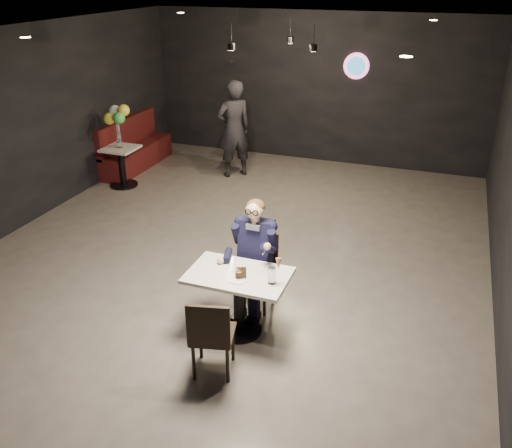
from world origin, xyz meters
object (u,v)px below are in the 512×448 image
at_px(sundae_glass, 272,275).
at_px(main_table, 239,303).
at_px(seated_man, 256,253).
at_px(booth_bench, 136,144).
at_px(side_table, 122,167).
at_px(chair_near, 213,333).
at_px(passerby, 234,129).
at_px(chair_far, 256,272).
at_px(balloon_vase, 120,144).

bearing_deg(sundae_glass, main_table, 171.93).
bearing_deg(seated_man, booth_bench, 135.79).
bearing_deg(side_table, booth_bench, 106.70).
xyz_separation_m(chair_near, side_table, (-3.71, 4.15, -0.09)).
distance_m(main_table, side_table, 5.07).
bearing_deg(chair_near, passerby, 96.33).
relative_size(seated_man, passerby, 0.77).
relative_size(sundae_glass, passerby, 0.10).
distance_m(chair_far, passerby, 4.62).
bearing_deg(sundae_glass, seated_man, 123.35).
xyz_separation_m(main_table, balloon_vase, (-3.71, 3.45, 0.45)).
relative_size(main_table, seated_man, 0.76).
xyz_separation_m(balloon_vase, passerby, (1.75, 1.26, 0.11)).
bearing_deg(chair_far, main_table, -90.00).
xyz_separation_m(chair_far, booth_bench, (-4.01, 3.90, 0.05)).
bearing_deg(booth_bench, seated_man, -44.21).
height_order(main_table, chair_far, chair_far).
bearing_deg(seated_man, sundae_glass, -56.65).
height_order(chair_near, passerby, passerby).
bearing_deg(seated_man, chair_near, -90.00).
bearing_deg(passerby, booth_bench, -36.60).
height_order(sundae_glass, passerby, passerby).
bearing_deg(chair_far, passerby, 115.25).
distance_m(sundae_glass, side_table, 5.43).
bearing_deg(booth_bench, sundae_glass, -45.63).
xyz_separation_m(main_table, booth_bench, (-4.01, 4.45, 0.13)).
height_order(chair_near, sundae_glass, sundae_glass).
xyz_separation_m(booth_bench, passerby, (2.05, 0.26, 0.43)).
bearing_deg(balloon_vase, booth_bench, 106.70).
distance_m(main_table, seated_man, 0.65).
relative_size(chair_far, passerby, 0.49).
distance_m(sundae_glass, booth_bench, 6.32).
xyz_separation_m(seated_man, booth_bench, (-4.01, 3.90, -0.21)).
height_order(sundae_glass, side_table, sundae_glass).
bearing_deg(side_table, chair_near, -48.19).
distance_m(chair_near, sundae_glass, 0.85).
height_order(booth_bench, passerby, passerby).
distance_m(main_table, chair_near, 0.70).
distance_m(seated_man, side_table, 4.73).
xyz_separation_m(side_table, passerby, (1.75, 1.26, 0.56)).
relative_size(chair_near, seated_man, 0.64).
height_order(chair_near, balloon_vase, chair_near).
bearing_deg(main_table, chair_near, -90.00).
relative_size(seated_man, side_table, 1.95).
bearing_deg(booth_bench, side_table, -73.30).
relative_size(chair_near, passerby, 0.49).
bearing_deg(main_table, side_table, 137.07).
relative_size(chair_far, booth_bench, 0.45).
bearing_deg(booth_bench, chair_near, -52.08).
bearing_deg(chair_far, seated_man, 0.00).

